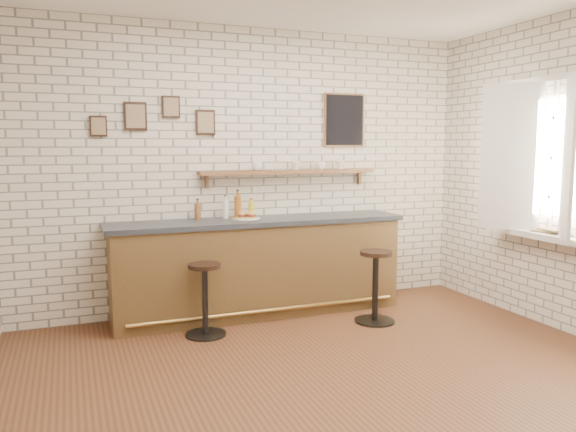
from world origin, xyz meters
name	(u,v)px	position (x,y,z in m)	size (l,w,h in m)	color
ground	(331,373)	(0.00, 0.00, 0.00)	(5.00, 5.00, 0.00)	brown
bar_counter	(259,266)	(-0.02, 1.70, 0.51)	(3.10, 0.65, 1.01)	brown
sandwich_plate	(246,218)	(-0.15, 1.73, 1.02)	(0.28, 0.28, 0.01)	white
ciabatta_sandwich	(247,215)	(-0.14, 1.73, 1.05)	(0.21, 0.15, 0.06)	tan
potato_chips	(245,218)	(-0.16, 1.73, 1.02)	(0.26, 0.19, 0.00)	gold
bitters_bottle_brown	(198,211)	(-0.63, 1.85, 1.10)	(0.07, 0.07, 0.22)	brown
bitters_bottle_white	(226,209)	(-0.33, 1.85, 1.11)	(0.06, 0.06, 0.24)	silver
bitters_bottle_amber	(238,206)	(-0.20, 1.85, 1.13)	(0.07, 0.07, 0.30)	#8E5216
condiment_bottle_yellow	(251,209)	(-0.05, 1.85, 1.09)	(0.06, 0.06, 0.20)	gold
bar_stool_left	(205,297)	(-0.71, 1.22, 0.37)	(0.38, 0.38, 0.68)	black
bar_stool_right	(375,284)	(0.97, 1.00, 0.39)	(0.40, 0.40, 0.73)	black
wall_shelf	(289,172)	(0.40, 1.90, 1.48)	(2.00, 0.18, 0.18)	brown
shelf_cup_a	(257,166)	(0.03, 1.90, 1.54)	(0.11, 0.11, 0.09)	white
shelf_cup_b	(296,166)	(0.47, 1.90, 1.55)	(0.10, 0.10, 0.10)	white
shelf_cup_c	(321,166)	(0.77, 1.90, 1.54)	(0.11, 0.11, 0.09)	white
shelf_cup_d	(340,165)	(1.02, 1.90, 1.55)	(0.11, 0.11, 0.10)	white
back_wall_decor	(272,119)	(0.23, 1.98, 2.05)	(2.96, 0.02, 0.56)	black
window_sill	(543,236)	(2.40, 0.30, 0.90)	(0.20, 1.35, 0.06)	white
casement_window	(544,158)	(2.36, 0.30, 1.65)	(0.40, 1.30, 1.56)	white
book_lower	(542,232)	(2.38, 0.29, 0.94)	(0.18, 0.24, 0.02)	tan
book_upper	(545,230)	(2.38, 0.26, 0.96)	(0.17, 0.23, 0.02)	tan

